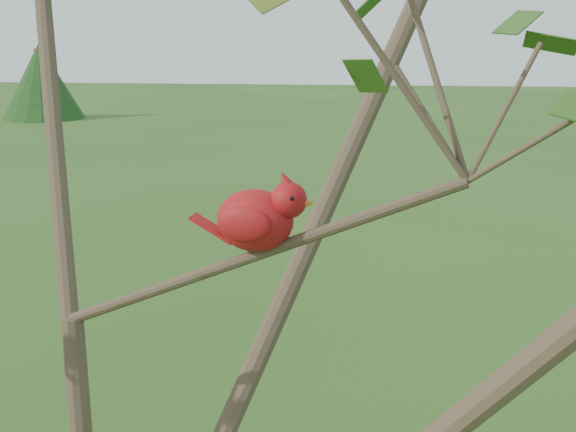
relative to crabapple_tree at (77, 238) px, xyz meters
name	(u,v)px	position (x,y,z in m)	size (l,w,h in m)	color
crabapple_tree	(77,238)	(0.00, 0.00, 0.00)	(2.35, 2.05, 2.95)	#3E2F21
cardinal	(259,217)	(0.24, 0.10, 0.01)	(0.19, 0.11, 0.13)	#AB150E
distant_trees	(504,64)	(4.35, 25.39, -0.51)	(42.50, 13.14, 3.82)	#3E2F21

